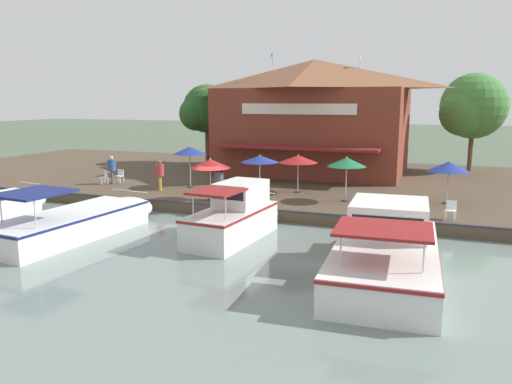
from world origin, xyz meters
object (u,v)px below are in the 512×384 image
at_px(patio_umbrella_mid_patio_right, 449,166).
at_px(patio_umbrella_by_entrance, 347,162).
at_px(patio_umbrella_back_row, 210,164).
at_px(cafe_chair_beside_entrance, 451,209).
at_px(person_at_quay_edge, 219,179).
at_px(motorboat_fourth_along, 387,247).
at_px(patio_umbrella_mid_patio_left, 190,150).
at_px(cafe_chair_far_corner_seat, 104,177).
at_px(person_mid_patio, 112,166).
at_px(tree_upstream_bank, 471,108).
at_px(cafe_chair_mid_patio, 120,175).
at_px(waterfront_restaurant, 314,116).
at_px(cafe_chair_back_row_seat, 263,186).
at_px(patio_umbrella_near_quay_edge, 260,159).
at_px(motorboat_nearest_quay, 238,216).
at_px(patio_umbrella_far_corner, 298,159).
at_px(person_near_entrance, 160,171).
at_px(tree_behind_restaurant, 204,110).
at_px(motorboat_outer_channel, 84,220).

xyz_separation_m(patio_umbrella_mid_patio_right, patio_umbrella_by_entrance, (1.26, -5.01, 0.15)).
distance_m(patio_umbrella_back_row, cafe_chair_beside_entrance, 12.09).
height_order(person_at_quay_edge, motorboat_fourth_along, motorboat_fourth_along).
distance_m(patio_umbrella_mid_patio_left, cafe_chair_far_corner_seat, 6.09).
height_order(person_mid_patio, tree_upstream_bank, tree_upstream_bank).
xyz_separation_m(patio_umbrella_mid_patio_right, cafe_chair_mid_patio, (0.32, -19.96, -1.46)).
distance_m(waterfront_restaurant, person_at_quay_edge, 12.62).
xyz_separation_m(cafe_chair_beside_entrance, person_at_quay_edge, (-0.48, -11.66, 0.64)).
bearing_deg(cafe_chair_beside_entrance, motorboat_fourth_along, -17.86).
relative_size(waterfront_restaurant, cafe_chair_back_row_seat, 15.92).
height_order(patio_umbrella_near_quay_edge, person_mid_patio, patio_umbrella_near_quay_edge).
relative_size(waterfront_restaurant, motorboat_nearest_quay, 2.23).
bearing_deg(cafe_chair_far_corner_seat, tree_upstream_bank, 123.51).
bearing_deg(patio_umbrella_mid_patio_right, patio_umbrella_back_row, -73.44).
relative_size(patio_umbrella_mid_patio_left, person_at_quay_edge, 1.45).
xyz_separation_m(patio_umbrella_far_corner, cafe_chair_mid_patio, (0.67, -11.85, -1.48)).
bearing_deg(person_near_entrance, motorboat_fourth_along, 59.88).
height_order(waterfront_restaurant, patio_umbrella_mid_patio_left, waterfront_restaurant).
relative_size(person_mid_patio, motorboat_fourth_along, 0.20).
height_order(patio_umbrella_back_row, cafe_chair_mid_patio, patio_umbrella_back_row).
bearing_deg(tree_behind_restaurant, cafe_chair_beside_entrance, 53.48).
bearing_deg(cafe_chair_mid_patio, patio_umbrella_mid_patio_left, 89.99).
xyz_separation_m(patio_umbrella_mid_patio_left, person_near_entrance, (1.62, -1.16, -1.14)).
distance_m(patio_umbrella_mid_patio_left, patio_umbrella_by_entrance, 9.80).
height_order(cafe_chair_back_row_seat, tree_upstream_bank, tree_upstream_bank).
relative_size(patio_umbrella_back_row, patio_umbrella_by_entrance, 0.95).
distance_m(patio_umbrella_mid_patio_left, tree_upstream_bank, 21.27).
relative_size(motorboat_outer_channel, tree_upstream_bank, 1.21).
relative_size(waterfront_restaurant, tree_upstream_bank, 1.86).
bearing_deg(cafe_chair_far_corner_seat, cafe_chair_mid_patio, 146.45).
height_order(patio_umbrella_mid_patio_left, person_mid_patio, patio_umbrella_mid_patio_left).
distance_m(cafe_chair_mid_patio, cafe_chair_far_corner_seat, 1.02).
distance_m(patio_umbrella_near_quay_edge, patio_umbrella_by_entrance, 4.57).
distance_m(cafe_chair_mid_patio, person_mid_patio, 0.98).
height_order(waterfront_restaurant, patio_umbrella_back_row, waterfront_restaurant).
xyz_separation_m(cafe_chair_mid_patio, motorboat_fourth_along, (9.76, 18.07, -0.18)).
xyz_separation_m(waterfront_restaurant, cafe_chair_far_corner_seat, (10.02, -11.13, -3.69)).
relative_size(waterfront_restaurant, patio_umbrella_mid_patio_right, 6.04).
height_order(waterfront_restaurant, person_mid_patio, waterfront_restaurant).
xyz_separation_m(cafe_chair_mid_patio, motorboat_nearest_quay, (7.59, 11.58, -0.09)).
bearing_deg(patio_umbrella_mid_patio_left, patio_umbrella_by_entrance, 84.50).
height_order(patio_umbrella_mid_patio_right, cafe_chair_mid_patio, patio_umbrella_mid_patio_right).
xyz_separation_m(cafe_chair_back_row_seat, tree_behind_restaurant, (-11.77, -9.54, 4.00)).
distance_m(cafe_chair_beside_entrance, motorboat_fourth_along, 6.71).
distance_m(patio_umbrella_mid_patio_left, tree_behind_restaurant, 12.11).
height_order(patio_umbrella_back_row, person_mid_patio, patio_umbrella_back_row).
height_order(patio_umbrella_near_quay_edge, patio_umbrella_back_row, patio_umbrella_near_quay_edge).
xyz_separation_m(patio_umbrella_far_corner, person_near_entrance, (2.29, -7.82, -0.81)).
relative_size(person_mid_patio, tree_behind_restaurant, 0.27).
xyz_separation_m(patio_umbrella_near_quay_edge, motorboat_nearest_quay, (4.71, 0.76, -1.90)).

